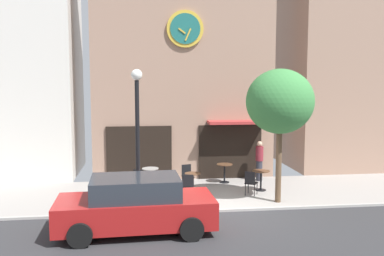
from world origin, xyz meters
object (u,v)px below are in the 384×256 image
Objects in this scene: street_lamp at (138,139)px; cafe_table_near_curb at (193,180)px; cafe_table_near_door at (123,184)px; cafe_chair_left_end at (137,180)px; pedestrian_maroon at (259,160)px; cafe_table_center_right at (261,177)px; cafe_table_center_left at (150,174)px; cafe_chair_facing_street at (251,181)px; cafe_chair_near_tree at (145,184)px; street_tree at (280,102)px; cafe_chair_curbside at (188,184)px; parked_car_red at (136,205)px; cafe_chair_corner at (99,185)px; cafe_chair_outer at (187,174)px; cafe_table_center at (225,170)px.

cafe_table_near_curb is (2.01, 1.66, -1.82)m from street_lamp.
cafe_chair_left_end is at bearing 54.34° from cafe_table_near_door.
cafe_table_near_curb is 0.45× the size of pedestrian_maroon.
pedestrian_maroon is at bearing 76.20° from cafe_table_center_right.
cafe_chair_left_end reaches higher than cafe_table_center_left.
cafe_table_center_left is 1.91m from cafe_table_near_curb.
cafe_table_near_door is 6.01m from pedestrian_maroon.
cafe_chair_facing_street is 3.82m from cafe_chair_near_tree.
street_tree reaches higher than cafe_table_center_right.
cafe_chair_near_tree is 1.00× the size of cafe_chair_curbside.
parked_car_red is at bearing -81.75° from cafe_table_near_door.
cafe_table_near_door is at bearing 169.86° from street_tree.
parked_car_red reaches higher than cafe_table_near_curb.
street_lamp is 1.04× the size of parked_car_red.
cafe_chair_corner is at bearing -139.31° from cafe_table_center_left.
cafe_table_center_left is 0.17× the size of parked_car_red.
street_lamp is 5.05× the size of cafe_chair_left_end.
pedestrian_maroon is (3.13, 0.78, 0.33)m from cafe_chair_outer.
cafe_table_center_right is (-0.15, 1.59, -2.94)m from street_tree.
cafe_chair_left_end is (-1.95, -0.74, 0.00)m from cafe_chair_outer.
street_tree reaches higher than cafe_chair_facing_street.
cafe_chair_outer is (2.45, 1.43, -0.03)m from cafe_table_near_door.
street_tree is 5.09× the size of cafe_chair_left_end.
cafe_table_center_left is at bearing 123.71° from cafe_chair_curbside.
cafe_chair_corner reaches higher than cafe_table_center_right.
street_tree reaches higher than cafe_table_center_left.
street_lamp reaches higher than pedestrian_maroon.
street_tree is at bearing -66.89° from cafe_table_center.
cafe_chair_curbside reaches higher than cafe_table_center_left.
cafe_table_center is at bearing 6.19° from cafe_table_center_left.
pedestrian_maroon is (3.29, 2.42, 0.33)m from cafe_chair_curbside.
cafe_table_near_curb is at bearing -178.84° from cafe_table_center_right.
cafe_chair_curbside is at bearing -143.68° from pedestrian_maroon.
cafe_table_center_right is at bearing 16.07° from cafe_chair_curbside.
cafe_table_center_right is 0.85× the size of cafe_chair_near_tree.
cafe_table_center_right is (2.63, 0.05, 0.03)m from cafe_table_near_curb.
cafe_table_center is at bearing 113.11° from street_tree.
parked_car_red is (-2.08, -3.90, 0.27)m from cafe_table_near_curb.
cafe_table_near_curb is 3.46m from pedestrian_maroon.
cafe_table_near_door is (-0.55, 1.08, -1.75)m from street_lamp.
pedestrian_maroon reaches higher than cafe_table_center_right.
cafe_chair_corner reaches higher than cafe_table_near_curb.
cafe_table_near_curb is at bearing 12.76° from cafe_table_near_door.
pedestrian_maroon reaches higher than cafe_chair_curbside.
pedestrian_maroon is (6.41, 2.09, 0.33)m from cafe_chair_corner.
cafe_chair_near_tree reaches higher than cafe_table_near_door.
street_tree is at bearing -12.91° from cafe_chair_near_tree.
cafe_table_center is (4.06, 2.04, -0.03)m from cafe_table_near_door.
parked_car_red is (0.48, -3.32, 0.20)m from cafe_table_near_door.
street_lamp is at bearing -178.53° from street_tree.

